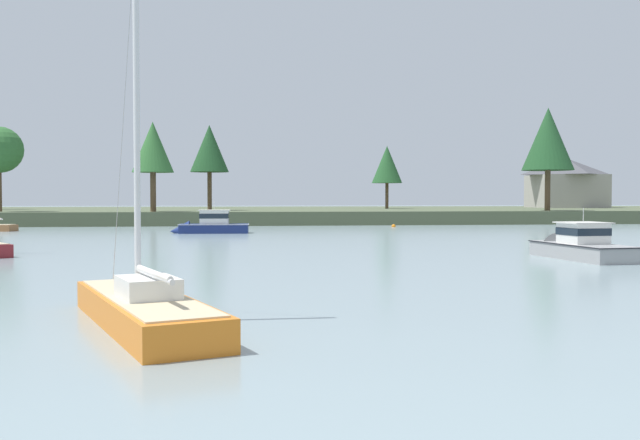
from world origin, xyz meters
The scene contains 10 objects.
far_shore_bank centered at (0.00, 90.44, 0.78)m, with size 243.62×47.35×1.57m, color #4C563D.
cruiser_grey centered at (4.29, 23.06, 0.40)m, with size 3.08×7.55×3.51m.
cruiser_navy centered at (-15.61, 51.37, 0.51)m, with size 7.02×2.47×3.84m.
sailboat_orange centered at (-15.59, 5.73, 0.23)m, with size 4.60×8.24×10.27m.
mooring_buoy_orange centered at (3.80, 62.36, 0.08)m, with size 0.44×0.44×0.49m.
shore_tree_far_right centered at (8.76, 87.94, 7.90)m, with size 4.38×4.38×9.05m.
shore_tree_center_left centered at (-22.23, 69.29, 8.76)m, with size 4.65×4.65×10.12m.
shore_tree_right centered at (24.69, 69.92, 10.22)m, with size 6.21×6.21×12.51m.
shore_tree_inland_b centered at (-16.18, 76.89, 9.19)m, with size 4.77×4.77×10.60m.
cottage_behind_trees centered at (39.49, 94.89, 5.62)m, with size 10.98×9.96×7.82m.
Camera 1 is at (-13.46, -11.82, 3.15)m, focal length 39.64 mm.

